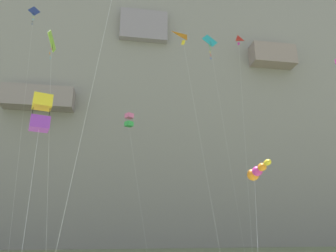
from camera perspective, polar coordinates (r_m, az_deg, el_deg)
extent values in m
cube|color=gray|center=(78.11, -5.40, 5.12)|extent=(180.00, 23.47, 68.37)
cube|color=gray|center=(65.59, -22.43, 4.54)|extent=(13.10, 4.72, 4.19)
cube|color=gray|center=(74.07, -4.52, 17.26)|extent=(10.45, 4.06, 7.41)
cube|color=gray|center=(76.99, 18.48, 12.00)|extent=(10.15, 3.97, 4.84)
cube|color=yellow|center=(18.05, -21.94, 4.09)|extent=(1.20, 1.20, 0.67)
cube|color=purple|center=(17.65, -22.40, 0.38)|extent=(1.20, 1.20, 0.67)
cylinder|color=black|center=(17.74, -20.82, 2.21)|extent=(0.03, 0.03, 1.80)
cylinder|color=black|center=(17.95, -23.50, 2.31)|extent=(0.03, 0.03, 1.80)
cylinder|color=silver|center=(14.46, -24.33, -14.42)|extent=(1.20, 4.77, 8.59)
cube|color=navy|center=(53.06, -23.25, 18.74)|extent=(1.90, 0.38, 1.87)
cylinder|color=black|center=(53.06, -23.25, 18.74)|extent=(0.07, 0.40, 1.53)
cube|color=teal|center=(52.68, -23.40, 18.11)|extent=(0.22, 0.03, 0.11)
cube|color=#8CCC33|center=(52.43, -23.35, 17.77)|extent=(0.22, 0.10, 0.11)
cube|color=#38B2D1|center=(52.22, -23.41, 17.41)|extent=(0.22, 0.07, 0.11)
cube|color=black|center=(52.01, -23.52, 17.05)|extent=(0.22, 0.06, 0.11)
cube|color=navy|center=(51.79, -23.54, 16.70)|extent=(0.22, 0.10, 0.11)
cylinder|color=silver|center=(42.86, -24.96, 1.80)|extent=(2.81, 4.91, 33.90)
cube|color=#8CCC33|center=(30.48, -20.44, 14.31)|extent=(0.39, 2.11, 2.11)
cylinder|color=black|center=(30.48, -20.44, 14.31)|extent=(0.38, 0.03, 1.72)
cube|color=#CC3399|center=(30.08, -20.50, 13.03)|extent=(0.08, 0.25, 0.13)
cube|color=orange|center=(29.88, -20.78, 12.31)|extent=(0.04, 0.25, 0.13)
cube|color=#38B2D1|center=(29.66, -20.71, 11.57)|extent=(0.06, 0.25, 0.13)
cylinder|color=silver|center=(26.02, -20.94, -3.77)|extent=(1.92, 1.23, 19.18)
pyramid|color=red|center=(47.81, 12.25, 14.45)|extent=(1.69, 1.62, 0.15)
cube|color=#CC3399|center=(47.54, 12.77, 14.46)|extent=(0.27, 0.31, 0.41)
cylinder|color=silver|center=(39.16, 13.81, -1.54)|extent=(2.46, 4.93, 28.82)
cylinder|color=silver|center=(14.48, -13.90, 5.83)|extent=(1.64, 4.62, 18.99)
cube|color=teal|center=(50.65, 7.63, 15.19)|extent=(2.59, 0.57, 2.52)
cylinder|color=black|center=(50.65, 7.63, 15.19)|extent=(0.28, 0.69, 2.03)
cube|color=green|center=(50.13, 7.61, 14.27)|extent=(0.30, 0.13, 0.15)
cube|color=green|center=(49.88, 7.77, 13.74)|extent=(0.26, 0.21, 0.15)
cube|color=yellow|center=(49.57, 7.65, 13.23)|extent=(0.29, 0.16, 0.15)
cube|color=red|center=(49.33, 7.80, 12.68)|extent=(0.27, 0.20, 0.15)
cube|color=blue|center=(49.06, 7.83, 12.15)|extent=(0.30, 0.13, 0.15)
cylinder|color=silver|center=(43.40, 10.45, -1.90)|extent=(2.40, 2.50, 30.91)
ellipsoid|color=orange|center=(22.77, 15.26, -8.58)|extent=(0.97, 1.13, 0.87)
ellipsoid|color=#CC3399|center=(21.66, 16.00, -7.91)|extent=(0.82, 1.09, 0.72)
ellipsoid|color=orange|center=(20.57, 16.80, -7.17)|extent=(0.67, 1.06, 0.57)
ellipsoid|color=yellow|center=(19.48, 17.70, -6.34)|extent=(0.53, 1.03, 0.42)
cylinder|color=silver|center=(19.56, 15.94, -18.03)|extent=(2.39, 4.69, 7.03)
cube|color=pink|center=(40.68, -7.09, 1.84)|extent=(1.20, 1.20, 0.60)
cube|color=green|center=(40.33, -7.15, 0.36)|extent=(1.20, 1.20, 0.60)
cylinder|color=black|center=(40.51, -6.57, 1.08)|extent=(0.03, 0.03, 1.62)
cylinder|color=black|center=(40.49, -7.67, 1.13)|extent=(0.03, 0.03, 1.62)
cylinder|color=silver|center=(37.15, -5.52, -11.24)|extent=(2.61, 3.01, 15.97)
pyramid|color=orange|center=(32.29, 3.53, 15.43)|extent=(2.06, 1.91, 0.46)
cube|color=yellow|center=(32.56, 2.80, 14.99)|extent=(0.36, 0.48, 0.58)
cylinder|color=silver|center=(27.18, 6.01, -2.98)|extent=(2.22, 2.83, 21.42)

